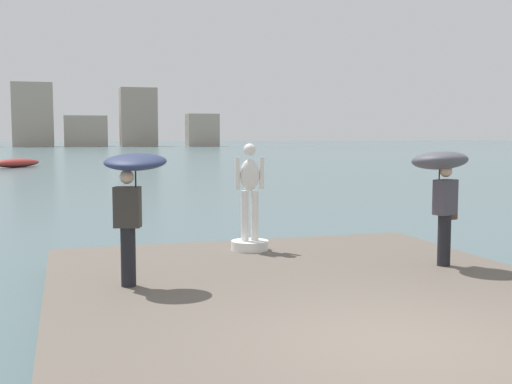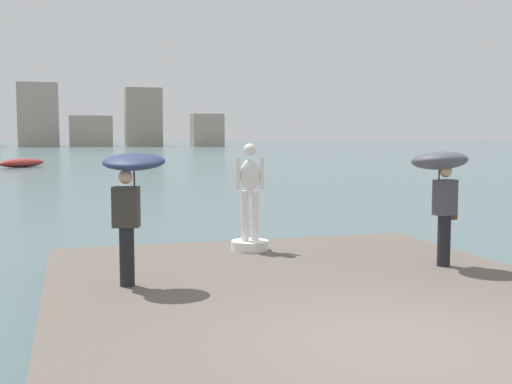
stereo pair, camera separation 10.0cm
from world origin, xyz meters
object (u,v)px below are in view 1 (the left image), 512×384
at_px(statue_white_figure, 250,211).
at_px(onlooker_right, 441,176).
at_px(boat_mid, 17,163).
at_px(onlooker_left, 132,185).

relative_size(statue_white_figure, onlooker_right, 1.04).
bearing_deg(boat_mid, onlooker_right, -77.85).
xyz_separation_m(onlooker_right, boat_mid, (-9.80, 45.53, -1.59)).
xyz_separation_m(statue_white_figure, onlooker_right, (2.69, -2.38, 0.79)).
bearing_deg(statue_white_figure, onlooker_right, -41.60).
height_order(statue_white_figure, onlooker_right, statue_white_figure).
bearing_deg(boat_mid, onlooker_left, -84.17).
bearing_deg(onlooker_right, onlooker_left, 179.61).
height_order(onlooker_right, boat_mid, onlooker_right).
relative_size(onlooker_left, boat_mid, 0.49).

